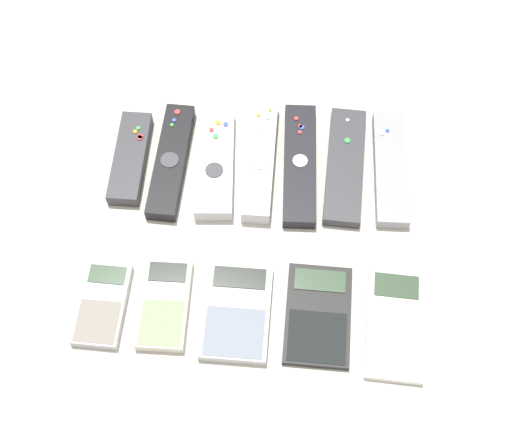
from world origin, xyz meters
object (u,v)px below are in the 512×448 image
(remote_2, at_px, (215,163))
(calculator_4, at_px, (395,324))
(remote_1, at_px, (171,161))
(calculator_2, at_px, (237,312))
(remote_0, at_px, (130,158))
(calculator_3, at_px, (318,315))
(calculator_0, at_px, (102,304))
(remote_6, at_px, (390,169))
(calculator_1, at_px, (165,304))
(remote_3, at_px, (259,160))
(remote_4, at_px, (300,165))
(remote_5, at_px, (345,166))

(remote_2, height_order, calculator_4, remote_2)
(remote_1, xyz_separation_m, calculator_2, (0.12, -0.23, -0.00))
(remote_0, distance_m, calculator_3, 0.37)
(remote_2, bearing_deg, calculator_2, -81.23)
(remote_1, relative_size, calculator_0, 1.61)
(remote_6, bearing_deg, calculator_1, -143.51)
(calculator_3, bearing_deg, remote_0, 142.83)
(remote_0, height_order, remote_1, same)
(remote_3, distance_m, calculator_1, 0.26)
(calculator_1, bearing_deg, remote_1, 94.16)
(remote_1, bearing_deg, calculator_1, -82.77)
(remote_6, bearing_deg, calculator_2, -132.16)
(remote_4, bearing_deg, remote_0, 179.57)
(calculator_2, bearing_deg, remote_3, 87.45)
(remote_3, height_order, calculator_2, remote_3)
(remote_2, xyz_separation_m, calculator_4, (0.26, -0.24, -0.01))
(remote_0, xyz_separation_m, calculator_4, (0.39, -0.24, -0.01))
(remote_6, bearing_deg, remote_4, 179.90)
(remote_0, distance_m, remote_2, 0.13)
(remote_5, bearing_deg, calculator_4, -71.47)
(calculator_2, height_order, calculator_4, calculator_2)
(remote_2, bearing_deg, calculator_0, -122.90)
(remote_2, relative_size, remote_4, 0.90)
(calculator_2, distance_m, calculator_4, 0.21)
(remote_6, xyz_separation_m, calculator_4, (-0.00, -0.25, -0.00))
(remote_0, relative_size, calculator_3, 1.07)
(calculator_1, relative_size, calculator_4, 0.80)
(calculator_2, relative_size, calculator_3, 0.96)
(remote_6, xyz_separation_m, calculator_1, (-0.31, -0.24, -0.00))
(calculator_1, bearing_deg, calculator_3, -0.85)
(remote_1, relative_size, calculator_1, 1.53)
(remote_1, height_order, remote_6, remote_1)
(calculator_0, bearing_deg, remote_2, 62.47)
(remote_2, distance_m, calculator_2, 0.24)
(remote_2, relative_size, remote_3, 0.91)
(remote_0, bearing_deg, remote_2, -0.36)
(calculator_1, bearing_deg, remote_2, 77.66)
(remote_6, distance_m, calculator_0, 0.46)
(remote_2, height_order, remote_6, remote_2)
(remote_1, bearing_deg, calculator_4, -33.10)
(calculator_2, distance_m, calculator_3, 0.11)
(calculator_2, bearing_deg, calculator_3, 2.85)
(remote_3, bearing_deg, remote_1, -175.19)
(remote_1, xyz_separation_m, calculator_3, (0.23, -0.23, -0.01))
(remote_6, bearing_deg, remote_2, -179.02)
(remote_0, height_order, remote_3, remote_3)
(remote_4, bearing_deg, remote_5, 0.44)
(remote_2, bearing_deg, remote_5, -0.75)
(calculator_2, bearing_deg, remote_1, 117.55)
(remote_5, bearing_deg, remote_2, -174.41)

